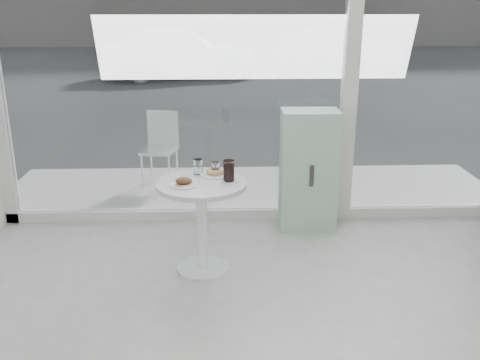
{
  "coord_description": "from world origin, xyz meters",
  "views": [
    {
      "loc": [
        -0.34,
        -2.09,
        2.13
      ],
      "look_at": [
        -0.2,
        1.7,
        0.85
      ],
      "focal_mm": 40.0,
      "sensor_mm": 36.0,
      "label": 1
    }
  ],
  "objects_px": {
    "car_white": "(178,52)",
    "water_tumbler_a": "(198,167)",
    "car_silver": "(339,47)",
    "plate_fritter": "(184,183)",
    "plate_donut": "(215,173)",
    "patio_chair": "(161,144)",
    "mint_cabinet": "(308,170)",
    "water_tumbler_b": "(216,169)",
    "main_table": "(202,208)",
    "cola_glass": "(229,171)"
  },
  "relations": [
    {
      "from": "plate_donut",
      "to": "water_tumbler_a",
      "type": "distance_m",
      "value": 0.15
    },
    {
      "from": "mint_cabinet",
      "to": "car_silver",
      "type": "height_order",
      "value": "car_silver"
    },
    {
      "from": "car_silver",
      "to": "patio_chair",
      "type": "bearing_deg",
      "value": 169.89
    },
    {
      "from": "mint_cabinet",
      "to": "cola_glass",
      "type": "xyz_separation_m",
      "value": [
        -0.78,
        -0.86,
        0.27
      ]
    },
    {
      "from": "water_tumbler_a",
      "to": "car_silver",
      "type": "bearing_deg",
      "value": 73.2
    },
    {
      "from": "main_table",
      "to": "cola_glass",
      "type": "xyz_separation_m",
      "value": [
        0.22,
        0.02,
        0.3
      ]
    },
    {
      "from": "car_white",
      "to": "plate_fritter",
      "type": "bearing_deg",
      "value": 171.43
    },
    {
      "from": "patio_chair",
      "to": "plate_donut",
      "type": "height_order",
      "value": "patio_chair"
    },
    {
      "from": "main_table",
      "to": "patio_chair",
      "type": "height_order",
      "value": "patio_chair"
    },
    {
      "from": "main_table",
      "to": "car_white",
      "type": "bearing_deg",
      "value": 95.02
    },
    {
      "from": "car_white",
      "to": "water_tumbler_a",
      "type": "distance_m",
      "value": 11.31
    },
    {
      "from": "mint_cabinet",
      "to": "plate_donut",
      "type": "bearing_deg",
      "value": -139.99
    },
    {
      "from": "mint_cabinet",
      "to": "water_tumbler_a",
      "type": "distance_m",
      "value": 1.26
    },
    {
      "from": "mint_cabinet",
      "to": "car_white",
      "type": "relative_size",
      "value": 0.27
    },
    {
      "from": "mint_cabinet",
      "to": "patio_chair",
      "type": "relative_size",
      "value": 1.34
    },
    {
      "from": "patio_chair",
      "to": "water_tumbler_b",
      "type": "xyz_separation_m",
      "value": [
        0.65,
        -1.89,
        0.28
      ]
    },
    {
      "from": "patio_chair",
      "to": "water_tumbler_a",
      "type": "height_order",
      "value": "patio_chair"
    },
    {
      "from": "plate_donut",
      "to": "water_tumbler_a",
      "type": "height_order",
      "value": "water_tumbler_a"
    },
    {
      "from": "plate_fritter",
      "to": "plate_donut",
      "type": "height_order",
      "value": "plate_fritter"
    },
    {
      "from": "water_tumbler_b",
      "to": "cola_glass",
      "type": "xyz_separation_m",
      "value": [
        0.11,
        -0.14,
        0.03
      ]
    },
    {
      "from": "car_silver",
      "to": "cola_glass",
      "type": "bearing_deg",
      "value": 175.67
    },
    {
      "from": "patio_chair",
      "to": "water_tumbler_b",
      "type": "height_order",
      "value": "patio_chair"
    },
    {
      "from": "main_table",
      "to": "water_tumbler_b",
      "type": "distance_m",
      "value": 0.34
    },
    {
      "from": "main_table",
      "to": "cola_glass",
      "type": "height_order",
      "value": "cola_glass"
    },
    {
      "from": "patio_chair",
      "to": "water_tumbler_a",
      "type": "distance_m",
      "value": 1.94
    },
    {
      "from": "car_white",
      "to": "cola_glass",
      "type": "distance_m",
      "value": 11.52
    },
    {
      "from": "car_white",
      "to": "water_tumbler_a",
      "type": "xyz_separation_m",
      "value": [
        0.98,
        -11.27,
        0.09
      ]
    },
    {
      "from": "car_white",
      "to": "water_tumbler_a",
      "type": "height_order",
      "value": "car_white"
    },
    {
      "from": "cola_glass",
      "to": "car_white",
      "type": "bearing_deg",
      "value": 96.12
    },
    {
      "from": "mint_cabinet",
      "to": "patio_chair",
      "type": "bearing_deg",
      "value": 143.89
    },
    {
      "from": "patio_chair",
      "to": "water_tumbler_b",
      "type": "bearing_deg",
      "value": -58.86
    },
    {
      "from": "plate_donut",
      "to": "cola_glass",
      "type": "height_order",
      "value": "cola_glass"
    },
    {
      "from": "patio_chair",
      "to": "plate_fritter",
      "type": "xyz_separation_m",
      "value": [
        0.41,
        -2.14,
        0.25
      ]
    },
    {
      "from": "car_white",
      "to": "water_tumbler_b",
      "type": "xyz_separation_m",
      "value": [
        1.12,
        -11.31,
        0.09
      ]
    },
    {
      "from": "mint_cabinet",
      "to": "patio_chair",
      "type": "xyz_separation_m",
      "value": [
        -1.54,
        1.17,
        -0.04
      ]
    },
    {
      "from": "main_table",
      "to": "water_tumbler_a",
      "type": "relative_size",
      "value": 6.16
    },
    {
      "from": "patio_chair",
      "to": "cola_glass",
      "type": "distance_m",
      "value": 2.19
    },
    {
      "from": "mint_cabinet",
      "to": "car_white",
      "type": "height_order",
      "value": "car_white"
    },
    {
      "from": "mint_cabinet",
      "to": "plate_fritter",
      "type": "bearing_deg",
      "value": -138.24
    },
    {
      "from": "car_white",
      "to": "cola_glass",
      "type": "xyz_separation_m",
      "value": [
        1.23,
        -11.45,
        0.12
      ]
    },
    {
      "from": "patio_chair",
      "to": "water_tumbler_a",
      "type": "xyz_separation_m",
      "value": [
        0.51,
        -1.85,
        0.28
      ]
    },
    {
      "from": "plate_fritter",
      "to": "patio_chair",
      "type": "bearing_deg",
      "value": 100.87
    },
    {
      "from": "mint_cabinet",
      "to": "plate_donut",
      "type": "relative_size",
      "value": 4.75
    },
    {
      "from": "car_white",
      "to": "water_tumbler_a",
      "type": "relative_size",
      "value": 34.46
    },
    {
      "from": "main_table",
      "to": "plate_fritter",
      "type": "height_order",
      "value": "plate_fritter"
    },
    {
      "from": "mint_cabinet",
      "to": "water_tumbler_a",
      "type": "relative_size",
      "value": 9.27
    },
    {
      "from": "car_white",
      "to": "patio_chair",
      "type": "bearing_deg",
      "value": 169.93
    },
    {
      "from": "plate_donut",
      "to": "cola_glass",
      "type": "distance_m",
      "value": 0.19
    },
    {
      "from": "car_white",
      "to": "cola_glass",
      "type": "height_order",
      "value": "car_white"
    },
    {
      "from": "plate_fritter",
      "to": "water_tumbler_b",
      "type": "height_order",
      "value": "water_tumbler_b"
    }
  ]
}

